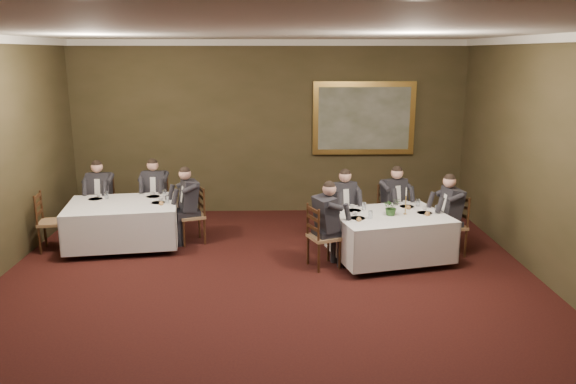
{
  "coord_description": "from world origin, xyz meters",
  "views": [
    {
      "loc": [
        0.09,
        -6.43,
        3.25
      ],
      "look_at": [
        0.31,
        2.0,
        1.15
      ],
      "focal_mm": 35.0,
      "sensor_mm": 36.0,
      "label": 1
    }
  ],
  "objects_px": {
    "table_main": "(389,233)",
    "diner_sec_backleft": "(101,205)",
    "diner_main_backright": "(392,213)",
    "chair_sec_endright": "(193,227)",
    "table_second": "(123,221)",
    "chair_main_backleft": "(341,229)",
    "diner_main_endleft": "(324,235)",
    "chair_main_backright": "(391,225)",
    "diner_main_endright": "(451,224)",
    "diner_sec_backright": "(156,202)",
    "chair_sec_endleft": "(53,234)",
    "chair_main_endleft": "(323,249)",
    "candlestick": "(406,204)",
    "diner_main_backleft": "(342,216)",
    "chair_sec_backright": "(157,214)",
    "centerpiece": "(391,206)",
    "painting": "(364,118)",
    "diner_sec_endright": "(191,214)",
    "chair_sec_backleft": "(103,216)",
    "chair_main_endright": "(451,238)"
  },
  "relations": [
    {
      "from": "table_main",
      "to": "chair_sec_endleft",
      "type": "bearing_deg",
      "value": 173.56
    },
    {
      "from": "chair_sec_endright",
      "to": "painting",
      "type": "relative_size",
      "value": 0.48
    },
    {
      "from": "chair_main_endleft",
      "to": "chair_sec_backleft",
      "type": "bearing_deg",
      "value": -138.09
    },
    {
      "from": "diner_main_backleft",
      "to": "chair_sec_backright",
      "type": "distance_m",
      "value": 3.56
    },
    {
      "from": "chair_main_backright",
      "to": "candlestick",
      "type": "relative_size",
      "value": 2.25
    },
    {
      "from": "diner_main_endleft",
      "to": "candlestick",
      "type": "distance_m",
      "value": 1.4
    },
    {
      "from": "diner_main_endright",
      "to": "diner_sec_backleft",
      "type": "distance_m",
      "value": 6.26
    },
    {
      "from": "diner_sec_backright",
      "to": "chair_sec_endright",
      "type": "distance_m",
      "value": 1.17
    },
    {
      "from": "diner_main_endright",
      "to": "diner_main_endleft",
      "type": "bearing_deg",
      "value": 95.51
    },
    {
      "from": "chair_main_endright",
      "to": "table_main",
      "type": "bearing_deg",
      "value": 95.45
    },
    {
      "from": "table_main",
      "to": "candlestick",
      "type": "xyz_separation_m",
      "value": [
        0.24,
        0.02,
        0.48
      ]
    },
    {
      "from": "chair_main_backright",
      "to": "candlestick",
      "type": "xyz_separation_m",
      "value": [
        -0.0,
        -0.97,
        0.64
      ]
    },
    {
      "from": "diner_main_endleft",
      "to": "chair_sec_backright",
      "type": "bearing_deg",
      "value": -146.7
    },
    {
      "from": "table_second",
      "to": "diner_main_endleft",
      "type": "xyz_separation_m",
      "value": [
        3.35,
        -1.05,
        0.06
      ]
    },
    {
      "from": "diner_main_endright",
      "to": "diner_sec_backright",
      "type": "bearing_deg",
      "value": 65.4
    },
    {
      "from": "table_second",
      "to": "diner_main_endright",
      "type": "height_order",
      "value": "diner_main_endright"
    },
    {
      "from": "table_second",
      "to": "chair_main_backright",
      "type": "distance_m",
      "value": 4.67
    },
    {
      "from": "chair_main_endleft",
      "to": "table_second",
      "type": "bearing_deg",
      "value": -129.76
    },
    {
      "from": "chair_main_backleft",
      "to": "chair_sec_backright",
      "type": "height_order",
      "value": "same"
    },
    {
      "from": "chair_sec_backright",
      "to": "diner_sec_endright",
      "type": "height_order",
      "value": "diner_sec_endright"
    },
    {
      "from": "centerpiece",
      "to": "painting",
      "type": "relative_size",
      "value": 0.14
    },
    {
      "from": "diner_main_endleft",
      "to": "chair_sec_endleft",
      "type": "distance_m",
      "value": 4.59
    },
    {
      "from": "table_second",
      "to": "candlestick",
      "type": "xyz_separation_m",
      "value": [
        4.66,
        -0.78,
        0.48
      ]
    },
    {
      "from": "table_second",
      "to": "chair_sec_endright",
      "type": "relative_size",
      "value": 2.01
    },
    {
      "from": "table_second",
      "to": "diner_sec_backright",
      "type": "xyz_separation_m",
      "value": [
        0.36,
        0.99,
        0.06
      ]
    },
    {
      "from": "diner_main_endleft",
      "to": "chair_sec_endright",
      "type": "height_order",
      "value": "diner_main_endleft"
    },
    {
      "from": "chair_sec_backright",
      "to": "diner_main_backright",
      "type": "bearing_deg",
      "value": 170.62
    },
    {
      "from": "chair_main_backleft",
      "to": "diner_sec_endright",
      "type": "height_order",
      "value": "diner_sec_endright"
    },
    {
      "from": "chair_sec_backleft",
      "to": "diner_sec_backleft",
      "type": "relative_size",
      "value": 0.74
    },
    {
      "from": "table_main",
      "to": "diner_sec_backleft",
      "type": "height_order",
      "value": "diner_sec_backleft"
    },
    {
      "from": "diner_main_backleft",
      "to": "chair_main_endright",
      "type": "relative_size",
      "value": 1.35
    },
    {
      "from": "table_second",
      "to": "diner_sec_backleft",
      "type": "distance_m",
      "value": 1.06
    },
    {
      "from": "table_second",
      "to": "centerpiece",
      "type": "relative_size",
      "value": 6.82
    },
    {
      "from": "chair_main_endright",
      "to": "diner_sec_backleft",
      "type": "xyz_separation_m",
      "value": [
        -6.12,
        1.39,
        0.23
      ]
    },
    {
      "from": "diner_sec_backright",
      "to": "chair_sec_endright",
      "type": "xyz_separation_m",
      "value": [
        0.79,
        -0.82,
        -0.23
      ]
    },
    {
      "from": "diner_main_endleft",
      "to": "diner_sec_backleft",
      "type": "relative_size",
      "value": 1.0
    },
    {
      "from": "diner_main_backright",
      "to": "diner_main_endright",
      "type": "bearing_deg",
      "value": 116.44
    },
    {
      "from": "diner_main_endleft",
      "to": "diner_sec_backright",
      "type": "height_order",
      "value": "same"
    },
    {
      "from": "table_main",
      "to": "diner_sec_endright",
      "type": "bearing_deg",
      "value": 163.73
    },
    {
      "from": "table_main",
      "to": "table_second",
      "type": "distance_m",
      "value": 4.49
    },
    {
      "from": "diner_main_backright",
      "to": "chair_sec_endright",
      "type": "height_order",
      "value": "diner_main_backright"
    },
    {
      "from": "diner_sec_backright",
      "to": "chair_sec_endright",
      "type": "height_order",
      "value": "diner_sec_backright"
    },
    {
      "from": "diner_sec_backleft",
      "to": "diner_main_endleft",
      "type": "bearing_deg",
      "value": 154.99
    },
    {
      "from": "chair_sec_endright",
      "to": "table_main",
      "type": "bearing_deg",
      "value": -127.14
    },
    {
      "from": "chair_main_backright",
      "to": "candlestick",
      "type": "bearing_deg",
      "value": 67.46
    },
    {
      "from": "chair_sec_endleft",
      "to": "chair_main_backleft",
      "type": "bearing_deg",
      "value": 83.09
    },
    {
      "from": "diner_main_backright",
      "to": "table_second",
      "type": "bearing_deg",
      "value": -20.07
    },
    {
      "from": "candlestick",
      "to": "diner_main_backright",
      "type": "bearing_deg",
      "value": 89.49
    },
    {
      "from": "chair_main_backleft",
      "to": "diner_main_endleft",
      "type": "bearing_deg",
      "value": 50.79
    },
    {
      "from": "chair_main_backleft",
      "to": "diner_main_endright",
      "type": "height_order",
      "value": "diner_main_endright"
    }
  ]
}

